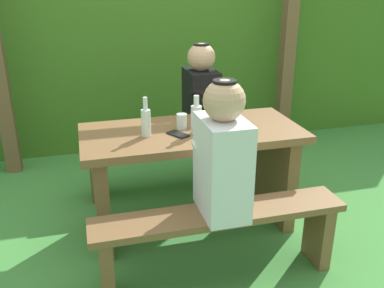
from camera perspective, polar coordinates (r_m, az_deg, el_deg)
ground_plane at (r=3.00m, az=0.00°, el=-10.81°), size 12.00×12.00×0.00m
hedge_backdrop at (r=4.46m, az=-6.56°, el=12.03°), size 6.40×0.79×1.74m
pergola_post_right at (r=4.22m, az=12.92°, el=14.05°), size 0.12×0.12×2.17m
picnic_table at (r=2.77m, az=0.00°, el=-2.37°), size 1.40×0.64×0.70m
bench_near at (r=2.36m, az=3.74°, el=-11.64°), size 1.40×0.24×0.44m
bench_far at (r=3.35m, az=-2.58°, el=-1.09°), size 1.40×0.24×0.44m
person_white_shirt at (r=2.15m, az=4.13°, el=-1.39°), size 0.25×0.35×0.72m
person_black_coat at (r=3.25m, az=1.24°, el=6.71°), size 0.25×0.35×0.72m
drinking_glass at (r=2.69m, az=-1.41°, el=3.12°), size 0.07×0.07×0.10m
bottle_left at (r=2.59m, az=0.58°, el=3.49°), size 0.07×0.07×0.24m
bottle_right at (r=2.56m, az=-6.24°, el=3.07°), size 0.06×0.06×0.24m
cell_phone at (r=2.59m, az=-1.89°, el=1.32°), size 0.13×0.16×0.01m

